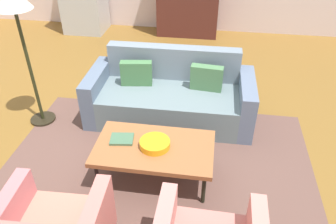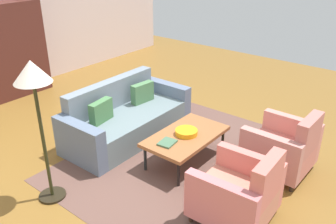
{
  "view_description": "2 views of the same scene",
  "coord_description": "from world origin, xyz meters",
  "px_view_note": "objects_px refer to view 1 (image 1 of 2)",
  "views": [
    {
      "loc": [
        0.8,
        -3.34,
        2.61
      ],
      "look_at": [
        0.39,
        -0.6,
        0.69
      ],
      "focal_mm": 35.72,
      "sensor_mm": 36.0,
      "label": 1
    },
    {
      "loc": [
        -3.26,
        -3.34,
        2.82
      ],
      "look_at": [
        0.07,
        -0.67,
        0.79
      ],
      "focal_mm": 38.73,
      "sensor_mm": 36.0,
      "label": 2
    }
  ],
  "objects_px": {
    "book_stack": "(122,139)",
    "floor_lamp": "(15,12)",
    "couch": "(171,96)",
    "fruit_bowl": "(155,144)",
    "coffee_table": "(154,149)"
  },
  "relations": [
    {
      "from": "book_stack",
      "to": "floor_lamp",
      "type": "relative_size",
      "value": 0.15
    },
    {
      "from": "book_stack",
      "to": "floor_lamp",
      "type": "distance_m",
      "value": 1.81
    },
    {
      "from": "couch",
      "to": "fruit_bowl",
      "type": "height_order",
      "value": "couch"
    },
    {
      "from": "fruit_bowl",
      "to": "book_stack",
      "type": "bearing_deg",
      "value": 172.03
    },
    {
      "from": "couch",
      "to": "book_stack",
      "type": "bearing_deg",
      "value": 72.45
    },
    {
      "from": "couch",
      "to": "floor_lamp",
      "type": "height_order",
      "value": "floor_lamp"
    },
    {
      "from": "couch",
      "to": "floor_lamp",
      "type": "xyz_separation_m",
      "value": [
        -1.65,
        -0.4,
        1.16
      ]
    },
    {
      "from": "fruit_bowl",
      "to": "book_stack",
      "type": "relative_size",
      "value": 1.19
    },
    {
      "from": "couch",
      "to": "coffee_table",
      "type": "height_order",
      "value": "couch"
    },
    {
      "from": "coffee_table",
      "to": "floor_lamp",
      "type": "height_order",
      "value": "floor_lamp"
    },
    {
      "from": "fruit_bowl",
      "to": "floor_lamp",
      "type": "bearing_deg",
      "value": 154.64
    },
    {
      "from": "coffee_table",
      "to": "floor_lamp",
      "type": "xyz_separation_m",
      "value": [
        -1.65,
        0.79,
        1.06
      ]
    },
    {
      "from": "coffee_table",
      "to": "couch",
      "type": "bearing_deg",
      "value": 90.05
    },
    {
      "from": "coffee_table",
      "to": "floor_lamp",
      "type": "relative_size",
      "value": 0.7
    },
    {
      "from": "fruit_bowl",
      "to": "book_stack",
      "type": "distance_m",
      "value": 0.36
    }
  ]
}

